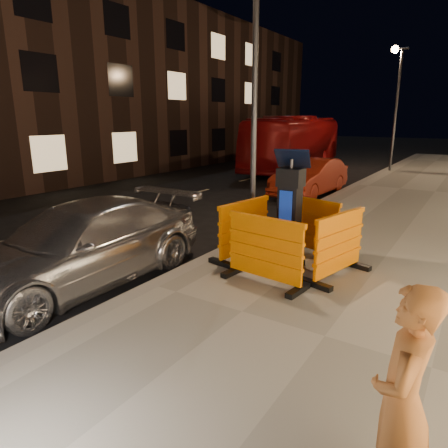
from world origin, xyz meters
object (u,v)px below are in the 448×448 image
Objects in this scene: barrier_front at (265,251)px; barrier_back at (307,226)px; barrier_kerbside at (244,229)px; car_silver at (85,282)px; car_red at (309,195)px; bus_doubledecker at (294,169)px; parking_kiosk at (289,213)px; man at (402,402)px; barrier_bldgside at (339,245)px.

barrier_front and barrier_back have the same top height.
barrier_kerbside is at bearing -120.60° from barrier_back.
car_silver is 10.16m from car_red.
barrier_front and barrier_kerbside have the same top height.
car_silver is at bearing -85.19° from bus_doubledecker.
barrier_front reaches higher than car_silver.
bus_doubledecker reaches higher than barrier_back.
car_silver is (-2.87, -1.44, -0.73)m from barrier_front.
bus_doubledecker is at bearing 29.02° from barrier_kerbside.
parking_kiosk reaches higher than barrier_back.
car_silver is (-2.87, -3.34, -0.73)m from barrier_back.
man reaches higher than bus_doubledecker.
parking_kiosk is 1.21× the size of man.
barrier_front is at bearing -125.60° from barrier_kerbside.
parking_kiosk is 0.19× the size of bus_doubledecker.
barrier_back is at bearing -35.60° from barrier_kerbside.
car_silver is (-2.87, -2.39, -1.18)m from parking_kiosk.
parking_kiosk reaches higher than car_red.
barrier_front is at bearing -74.64° from bus_doubledecker.
parking_kiosk is at bearing 103.40° from barrier_bldgside.
car_silver is 0.46× the size of bus_doubledecker.
bus_doubledecker reaches higher than barrier_bldgside.
parking_kiosk is 1.05m from barrier_bldgside.
barrier_back is 1.34m from barrier_bldgside.
barrier_back reaches higher than car_silver.
car_silver is at bearing -128.82° from parking_kiosk.
car_silver is at bearing 150.63° from barrier_kerbside.
man is at bearing -15.51° from car_silver.
barrier_bldgside is at bearing 33.07° from car_silver.
car_silver is at bearing 135.42° from barrier_bldgside.
barrier_back is 0.14× the size of bus_doubledecker.
parking_kiosk reaches higher than car_silver.
man reaches higher than barrier_front.
barrier_kerbside is 0.30× the size of car_silver.
bus_doubledecker is 20.74m from man.
parking_kiosk is 16.02m from bus_doubledecker.
barrier_front reaches higher than car_red.
barrier_back is at bearing -153.69° from man.
barrier_kerbside reaches higher than car_silver.
man is (2.62, -3.07, 0.28)m from barrier_front.
car_silver is at bearing -108.09° from man.
barrier_bldgside is at bearing -158.91° from man.
man is (2.62, -4.02, -0.18)m from parking_kiosk.
barrier_kerbside is 7.97m from car_red.
barrier_kerbside is at bearing -75.43° from car_red.
barrier_front is 0.86× the size of man.
car_red is at bearing 119.83° from parking_kiosk.
barrier_back is 4.46m from car_silver.
barrier_bldgside reaches higher than car_silver.
car_silver is 5.82m from man.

